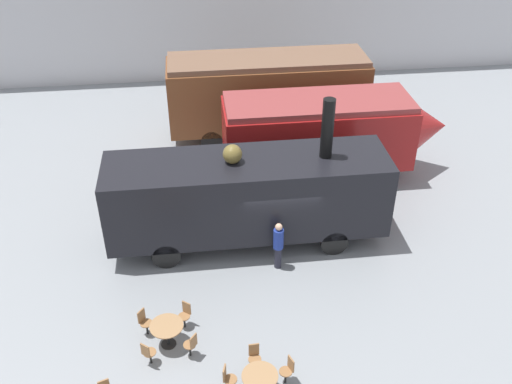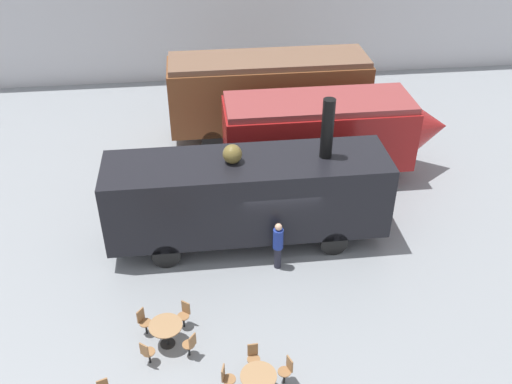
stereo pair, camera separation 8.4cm
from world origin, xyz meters
name	(u,v)px [view 1 (the left image)]	position (x,y,z in m)	size (l,w,h in m)	color
ground_plane	(277,244)	(0.00, 0.00, 0.00)	(80.00, 80.00, 0.00)	gray
passenger_coach_wooden	(267,91)	(0.78, 8.27, 2.19)	(8.97, 2.73, 3.79)	brown
streamlined_locomotive	(332,130)	(2.89, 4.37, 2.07)	(9.17, 2.78, 3.46)	maroon
steam_locomotive	(248,194)	(-0.99, 0.41, 1.94)	(9.53, 2.54, 5.31)	black
cafe_table_near	(260,379)	(-1.41, -6.15, 0.60)	(0.96, 0.96, 0.73)	black
cafe_table_mid	(167,329)	(-3.81, -4.16, 0.63)	(0.96, 0.96, 0.77)	black
cafe_chair_0	(288,369)	(-0.62, -5.85, 0.51)	(0.39, 0.38, 0.87)	black
cafe_chair_1	(254,355)	(-1.46, -5.30, 0.51)	(0.36, 0.36, 0.87)	black
cafe_chair_2	(228,377)	(-2.24, -5.93, 0.51)	(0.38, 0.36, 0.87)	black
cafe_chair_5	(185,313)	(-3.29, -3.49, 0.51)	(0.40, 0.40, 0.87)	black
cafe_chair_6	(144,320)	(-4.49, -3.64, 0.51)	(0.40, 0.40, 0.87)	black
cafe_chair_7	(148,352)	(-4.34, -4.84, 0.51)	(0.40, 0.40, 0.87)	black
cafe_chair_8	(192,344)	(-3.14, -4.69, 0.51)	(0.40, 0.40, 0.87)	black
visitor_person	(278,244)	(-0.17, -1.21, 0.99)	(0.34, 0.34, 1.80)	#262633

